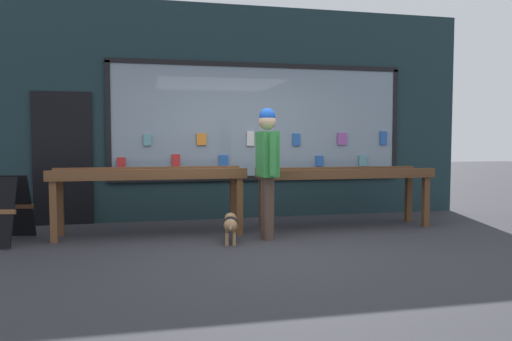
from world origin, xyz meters
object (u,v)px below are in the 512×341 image
object	(u,v)px
display_table_left	(150,181)
display_table_right	(344,179)
small_dog	(231,224)
person_browsing	(267,162)
sandwich_board_sign	(3,209)

from	to	relation	value
display_table_left	display_table_right	xyz separation A→B (m)	(2.93, -0.00, -0.03)
display_table_left	small_dog	size ratio (longest dim) A/B	4.60
display_table_right	person_browsing	bearing A→B (deg)	-155.40
display_table_right	sandwich_board_sign	bearing A→B (deg)	-178.52
display_table_left	sandwich_board_sign	bearing A→B (deg)	-176.21
display_table_left	small_dog	world-z (taller)	display_table_left
small_dog	sandwich_board_sign	size ratio (longest dim) A/B	0.63
display_table_left	display_table_right	size ratio (longest dim) A/B	1.00
display_table_left	sandwich_board_sign	world-z (taller)	display_table_left
sandwich_board_sign	display_table_left	bearing A→B (deg)	14.18
person_browsing	sandwich_board_sign	bearing A→B (deg)	81.58
person_browsing	small_dog	xyz separation A→B (m)	(-0.53, -0.15, -0.80)
display_table_left	display_table_right	world-z (taller)	display_table_left
display_table_right	display_table_left	bearing A→B (deg)	179.99
display_table_left	person_browsing	bearing A→B (deg)	-22.28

